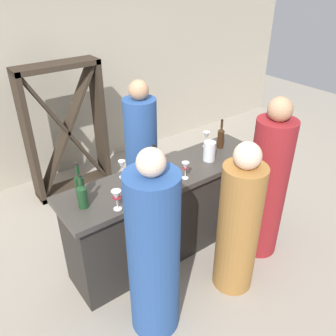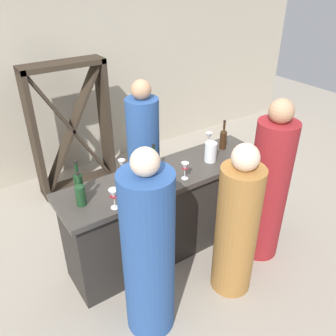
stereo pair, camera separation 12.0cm
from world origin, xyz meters
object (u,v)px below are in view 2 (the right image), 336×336
person_left_guest (237,228)px  wine_glass_far_left (209,137)px  person_center_guest (268,189)px  person_right_guest (149,254)px  wine_bottle_second_right_dark_green (154,163)px  wine_glass_near_right (122,164)px  wine_bottle_rightmost_amber_brown (223,138)px  wine_bottle_second_left_dark_green (79,183)px  person_server_behind (144,160)px  wine_bottle_center_dark_green (147,175)px  water_pitcher (211,152)px  wine_glass_near_center (185,167)px  wine_glass_near_left (114,195)px  wine_rack (71,129)px  wine_bottle_leftmost_olive_green (80,193)px

person_left_guest → wine_glass_far_left: bearing=-29.5°
person_center_guest → person_right_guest: 1.37m
wine_bottle_second_right_dark_green → wine_glass_near_right: size_ratio=1.81×
wine_bottle_rightmost_amber_brown → wine_glass_far_left: size_ratio=1.88×
wine_bottle_second_left_dark_green → person_server_behind: bearing=27.7°
wine_bottle_second_right_dark_green → wine_bottle_center_dark_green: bearing=-137.7°
wine_bottle_second_right_dark_green → person_center_guest: (0.88, -0.60, -0.28)m
water_pitcher → person_right_guest: (-1.07, -0.59, -0.27)m
water_pitcher → person_server_behind: (-0.38, 0.63, -0.26)m
wine_glass_near_center → wine_glass_far_left: bearing=31.8°
wine_glass_near_center → wine_glass_near_left: bearing=-177.1°
wine_bottle_second_right_dark_green → person_server_behind: size_ratio=0.18×
wine_glass_near_right → person_center_guest: person_center_guest is taller
wine_rack → wine_glass_near_right: wine_rack is taller
wine_bottle_second_left_dark_green → wine_bottle_rightmost_amber_brown: size_ratio=1.02×
wine_bottle_second_left_dark_green → wine_glass_near_right: size_ratio=1.91×
wine_bottle_leftmost_olive_green → person_right_guest: (0.24, -0.61, -0.28)m
wine_bottle_second_left_dark_green → person_center_guest: size_ratio=0.20×
wine_glass_far_left → person_server_behind: bearing=144.1°
wine_rack → wine_bottle_second_left_dark_green: wine_rack is taller
wine_bottle_leftmost_olive_green → wine_bottle_center_dark_green: size_ratio=0.96×
wine_glass_near_right → water_pitcher: (0.83, -0.23, -0.02)m
person_left_guest → person_center_guest: size_ratio=0.89×
water_pitcher → person_center_guest: person_center_guest is taller
wine_bottle_leftmost_olive_green → wine_bottle_second_left_dark_green: bearing=72.9°
wine_bottle_leftmost_olive_green → person_left_guest: (1.05, -0.70, -0.36)m
wine_bottle_second_right_dark_green → person_right_guest: size_ratio=0.19×
wine_glass_far_left → person_center_guest: (0.13, -0.73, -0.28)m
wine_bottle_rightmost_amber_brown → wine_rack: bearing=123.6°
wine_bottle_center_dark_green → wine_glass_near_center: 0.35m
wine_bottle_rightmost_amber_brown → person_right_guest: size_ratio=0.19×
wine_bottle_rightmost_amber_brown → water_pitcher: bearing=-155.0°
person_right_guest → person_left_guest: bearing=-107.1°
water_pitcher → wine_glass_near_left: bearing=-172.0°
wine_bottle_rightmost_amber_brown → wine_glass_near_right: (-1.11, 0.10, 0.00)m
wine_glass_near_center → water_pitcher: (0.40, 0.12, -0.02)m
wine_glass_near_right → person_left_guest: (0.58, -0.90, -0.37)m
wine_bottle_second_left_dark_green → person_left_guest: 1.36m
wine_bottle_second_right_dark_green → wine_glass_near_left: bearing=-154.1°
wine_rack → wine_glass_near_right: size_ratio=9.79×
wine_glass_near_center → wine_glass_far_left: wine_glass_far_left is taller
wine_rack → wine_bottle_second_left_dark_green: (-0.50, -1.53, 0.22)m
person_server_behind → wine_bottle_center_dark_green: bearing=-13.6°
wine_glass_near_left → wine_glass_near_center: 0.71m
wine_glass_near_left → wine_glass_near_right: size_ratio=1.02×
wine_bottle_rightmost_amber_brown → wine_glass_near_left: wine_bottle_rightmost_amber_brown is taller
wine_glass_far_left → person_left_guest: size_ratio=0.12×
wine_rack → water_pitcher: bearing=-65.7°
wine_bottle_center_dark_green → person_center_guest: (1.04, -0.45, -0.28)m
wine_bottle_rightmost_amber_brown → person_right_guest: person_right_guest is taller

